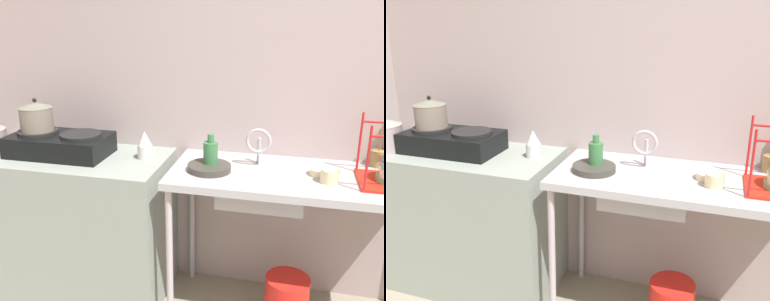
# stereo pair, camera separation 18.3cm
# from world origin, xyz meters

# --- Properties ---
(wall_back) EXTENTS (5.48, 0.10, 2.48)m
(wall_back) POSITION_xyz_m (0.00, 1.76, 1.24)
(wall_back) COLOR #A99695
(wall_back) RESTS_ON ground
(counter_concrete) EXTENTS (1.17, 0.57, 0.87)m
(counter_concrete) POSITION_xyz_m (-1.68, 1.42, 0.43)
(counter_concrete) COLOR gray
(counter_concrete) RESTS_ON ground
(counter_sink) EXTENTS (1.32, 0.57, 0.87)m
(counter_sink) POSITION_xyz_m (-0.37, 1.42, 0.79)
(counter_sink) COLOR #ADA9AE
(counter_sink) RESTS_ON ground
(stove) EXTENTS (0.57, 0.32, 0.14)m
(stove) POSITION_xyz_m (-1.71, 1.42, 0.93)
(stove) COLOR black
(stove) RESTS_ON counter_concrete
(pot_on_left_burner) EXTENTS (0.19, 0.19, 0.19)m
(pot_on_left_burner) POSITION_xyz_m (-1.85, 1.42, 1.09)
(pot_on_left_burner) COLOR slate
(pot_on_left_burner) RESTS_ON stove
(percolator) EXTENTS (0.09, 0.09, 0.16)m
(percolator) POSITION_xyz_m (-1.22, 1.48, 0.95)
(percolator) COLOR silver
(percolator) RESTS_ON counter_concrete
(sink_basin) EXTENTS (0.43, 0.28, 0.16)m
(sink_basin) POSITION_xyz_m (-0.55, 1.38, 0.79)
(sink_basin) COLOR #ADA9AE
(sink_basin) RESTS_ON counter_sink
(faucet) EXTENTS (0.14, 0.08, 0.21)m
(faucet) POSITION_xyz_m (-0.58, 1.50, 1.00)
(faucet) COLOR #ADA9AE
(faucet) RESTS_ON counter_sink
(frying_pan) EXTENTS (0.23, 0.23, 0.03)m
(frying_pan) POSITION_xyz_m (-0.82, 1.37, 0.88)
(frying_pan) COLOR #393730
(frying_pan) RESTS_ON counter_sink
(cup_by_rack) EXTENTS (0.09, 0.09, 0.07)m
(cup_by_rack) POSITION_xyz_m (-0.22, 1.35, 0.90)
(cup_by_rack) COLOR beige
(cup_by_rack) RESTS_ON counter_sink
(small_bowl_on_drainboard) EXTENTS (0.12, 0.12, 0.04)m
(small_bowl_on_drainboard) POSITION_xyz_m (-0.26, 1.44, 0.89)
(small_bowl_on_drainboard) COLOR beige
(small_bowl_on_drainboard) RESTS_ON counter_sink
(bottle_by_sink) EXTENTS (0.08, 0.08, 0.19)m
(bottle_by_sink) POSITION_xyz_m (-0.82, 1.40, 0.95)
(bottle_by_sink) COLOR #35703E
(bottle_by_sink) RESTS_ON counter_sink
(utensil_jar) EXTENTS (0.07, 0.07, 0.22)m
(utensil_jar) POSITION_xyz_m (0.04, 1.65, 0.92)
(utensil_jar) COLOR olive
(utensil_jar) RESTS_ON counter_sink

